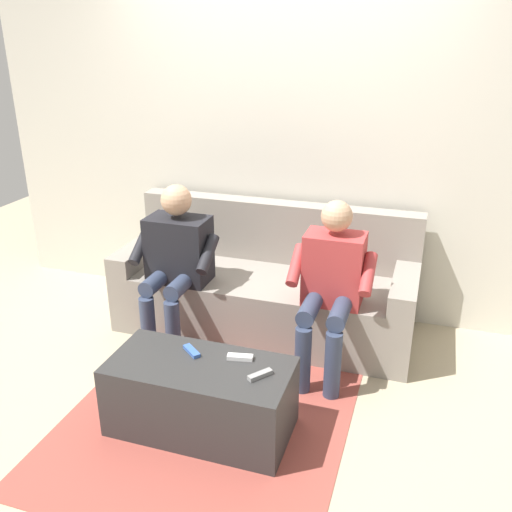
{
  "coord_description": "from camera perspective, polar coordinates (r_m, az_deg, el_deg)",
  "views": [
    {
      "loc": [
        -1.05,
        3.35,
        2.04
      ],
      "look_at": [
        0.0,
        0.12,
        0.65
      ],
      "focal_mm": 39.03,
      "sensor_mm": 36.0,
      "label": 1
    }
  ],
  "objects": [
    {
      "name": "floor_rug",
      "position": [
        3.34,
        -4.42,
        -15.37
      ],
      "size": [
        1.55,
        1.89,
        0.01
      ],
      "primitive_type": "cube",
      "color": "#9E473D",
      "rests_on": "ground"
    },
    {
      "name": "ground_plane",
      "position": [
        3.58,
        -2.44,
        -12.48
      ],
      "size": [
        8.0,
        8.0,
        0.0
      ],
      "primitive_type": "plane",
      "color": "tan"
    },
    {
      "name": "couch",
      "position": [
        4.03,
        1.11,
        -3.36
      ],
      "size": [
        2.09,
        0.78,
        0.88
      ],
      "color": "gray",
      "rests_on": "ground"
    },
    {
      "name": "person_right_seated",
      "position": [
        3.77,
        -8.25,
        0.01
      ],
      "size": [
        0.57,
        0.51,
        1.1
      ],
      "color": "black",
      "rests_on": "ground"
    },
    {
      "name": "back_wall",
      "position": [
        4.11,
        2.98,
        12.08
      ],
      "size": [
        4.63,
        0.06,
        2.63
      ],
      "primitive_type": "cube",
      "color": "beige",
      "rests_on": "ground"
    },
    {
      "name": "remote_white",
      "position": [
        3.01,
        -1.65,
        -10.33
      ],
      "size": [
        0.14,
        0.07,
        0.02
      ],
      "primitive_type": "cube",
      "rotation": [
        0.0,
        0.0,
        0.19
      ],
      "color": "white",
      "rests_on": "coffee_table"
    },
    {
      "name": "remote_blue",
      "position": [
        3.08,
        -6.61,
        -9.65
      ],
      "size": [
        0.13,
        0.12,
        0.02
      ],
      "primitive_type": "cube",
      "rotation": [
        0.0,
        0.0,
        2.46
      ],
      "color": "#3860B7",
      "rests_on": "coffee_table"
    },
    {
      "name": "remote_gray",
      "position": [
        2.87,
        0.42,
        -12.09
      ],
      "size": [
        0.11,
        0.13,
        0.02
      ],
      "primitive_type": "cube",
      "rotation": [
        0.0,
        0.0,
        0.91
      ],
      "color": "gray",
      "rests_on": "coffee_table"
    },
    {
      "name": "coffee_table",
      "position": [
        3.1,
        -5.69,
        -14.15
      ],
      "size": [
        0.97,
        0.47,
        0.41
      ],
      "color": "#2D2D2D",
      "rests_on": "ground"
    },
    {
      "name": "person_left_seated",
      "position": [
        3.44,
        7.7,
        -2.45
      ],
      "size": [
        0.52,
        0.56,
        1.1
      ],
      "color": "#B23838",
      "rests_on": "ground"
    }
  ]
}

